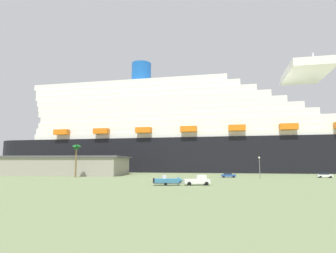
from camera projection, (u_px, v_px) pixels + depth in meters
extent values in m
plane|color=#66754C|center=(170.00, 175.00, 114.97)|extent=(600.00, 600.00, 0.00)
cube|color=black|center=(193.00, 156.00, 153.16)|extent=(200.07, 45.76, 17.50)
cylinder|color=black|center=(32.00, 156.00, 173.20)|extent=(33.58, 33.58, 17.50)
cube|color=white|center=(193.00, 137.00, 154.48)|extent=(176.15, 41.52, 3.22)
cube|color=white|center=(185.00, 131.00, 155.70)|extent=(166.75, 40.48, 3.22)
cube|color=white|center=(178.00, 125.00, 156.91)|extent=(156.60, 39.52, 3.22)
cube|color=white|center=(171.00, 120.00, 158.12)|extent=(146.76, 38.37, 3.22)
cube|color=white|center=(164.00, 114.00, 159.34)|extent=(142.07, 37.68, 3.22)
cube|color=white|center=(158.00, 109.00, 160.55)|extent=(135.08, 36.99, 3.22)
cube|color=white|center=(151.00, 104.00, 161.76)|extent=(129.04, 36.40, 3.22)
cube|color=white|center=(144.00, 99.00, 162.98)|extent=(123.68, 35.44, 3.22)
cube|color=white|center=(138.00, 94.00, 164.19)|extent=(116.24, 34.21, 3.22)
cube|color=white|center=(131.00, 89.00, 165.40)|extent=(111.48, 33.25, 3.22)
cube|color=white|center=(306.00, 72.00, 146.63)|extent=(22.30, 35.86, 4.00)
cylinder|color=#1959B2|center=(141.00, 74.00, 165.25)|extent=(12.09, 12.09, 13.10)
cylinder|color=silver|center=(314.00, 64.00, 146.34)|extent=(0.80, 0.80, 12.00)
cube|color=orange|center=(62.00, 132.00, 152.96)|extent=(8.21, 3.78, 2.80)
cube|color=orange|center=(101.00, 131.00, 148.28)|extent=(8.21, 3.78, 2.80)
cube|color=orange|center=(143.00, 130.00, 143.61)|extent=(8.21, 3.78, 2.80)
cube|color=orange|center=(189.00, 129.00, 138.93)|extent=(8.21, 3.78, 2.80)
cube|color=orange|center=(237.00, 128.00, 134.26)|extent=(8.21, 3.78, 2.80)
cube|color=orange|center=(289.00, 127.00, 129.58)|extent=(8.21, 3.78, 2.80)
cube|color=gray|center=(51.00, 166.00, 115.15)|extent=(60.27, 28.98, 6.89)
cube|color=#4C4C51|center=(52.00, 157.00, 115.63)|extent=(62.68, 30.14, 0.60)
cube|color=white|center=(197.00, 181.00, 61.77)|extent=(5.86, 2.94, 0.90)
cube|color=white|center=(201.00, 177.00, 61.93)|extent=(2.30, 2.16, 0.90)
cube|color=#26333F|center=(204.00, 177.00, 61.94)|extent=(0.39, 1.67, 0.63)
cylinder|color=black|center=(205.00, 183.00, 62.78)|extent=(0.84, 0.41, 0.80)
cylinder|color=black|center=(207.00, 184.00, 60.80)|extent=(0.84, 0.41, 0.80)
cylinder|color=black|center=(188.00, 183.00, 62.63)|extent=(0.84, 0.41, 0.80)
cylinder|color=black|center=(189.00, 184.00, 60.65)|extent=(0.84, 0.41, 0.80)
cube|color=#595960|center=(167.00, 183.00, 61.45)|extent=(6.03, 2.79, 0.16)
cube|color=#595960|center=(182.00, 183.00, 61.59)|extent=(1.89, 0.45, 0.10)
cylinder|color=black|center=(165.00, 183.00, 62.42)|extent=(0.67, 0.33, 0.64)
cylinder|color=black|center=(166.00, 184.00, 60.42)|extent=(0.67, 0.33, 0.64)
cube|color=teal|center=(167.00, 181.00, 61.51)|extent=(5.55, 2.90, 0.90)
cone|color=teal|center=(181.00, 181.00, 61.64)|extent=(1.50, 2.00, 1.82)
cube|color=silver|center=(164.00, 177.00, 61.59)|extent=(0.96, 1.12, 0.70)
cube|color=black|center=(154.00, 181.00, 61.40)|extent=(0.44, 0.55, 1.10)
cylinder|color=brown|center=(76.00, 163.00, 95.81)|extent=(0.56, 0.56, 9.88)
cone|color=#195923|center=(78.00, 148.00, 96.41)|extent=(0.76, 2.49, 2.17)
cone|color=#195923|center=(78.00, 148.00, 96.64)|extent=(1.97, 2.36, 2.27)
cone|color=#195923|center=(77.00, 148.00, 96.84)|extent=(2.50, 0.98, 2.24)
cone|color=#195923|center=(76.00, 148.00, 96.80)|extent=(2.46, 2.12, 2.00)
cone|color=#195923|center=(75.00, 148.00, 96.58)|extent=(1.17, 2.75, 1.71)
cone|color=#195923|center=(75.00, 148.00, 96.36)|extent=(1.61, 2.76, 1.57)
cone|color=#195923|center=(75.00, 148.00, 96.13)|extent=(2.50, 1.80, 2.19)
cone|color=#195923|center=(76.00, 148.00, 96.06)|extent=(2.68, 0.75, 1.72)
cone|color=#195923|center=(77.00, 148.00, 96.20)|extent=(2.02, 2.64, 1.65)
sphere|color=#195923|center=(76.00, 148.00, 96.44)|extent=(1.10, 1.10, 1.10)
cylinder|color=slate|center=(260.00, 169.00, 84.40)|extent=(0.20, 0.20, 6.15)
sphere|color=#F9F2CC|center=(259.00, 158.00, 84.83)|extent=(0.56, 0.56, 0.56)
cube|color=#264C99|center=(228.00, 176.00, 93.59)|extent=(4.80, 1.86, 0.70)
cube|color=#1E232D|center=(228.00, 174.00, 93.71)|extent=(2.69, 1.66, 0.55)
cylinder|color=black|center=(233.00, 176.00, 94.21)|extent=(0.66, 0.23, 0.66)
cylinder|color=black|center=(234.00, 177.00, 92.44)|extent=(0.66, 0.23, 0.66)
cylinder|color=black|center=(223.00, 176.00, 94.66)|extent=(0.66, 0.23, 0.66)
cylinder|color=black|center=(224.00, 177.00, 92.88)|extent=(0.66, 0.23, 0.66)
cube|color=white|center=(325.00, 176.00, 92.47)|extent=(4.76, 2.31, 0.70)
cube|color=#1E232D|center=(324.00, 174.00, 92.60)|extent=(2.73, 1.91, 0.55)
cylinder|color=black|center=(329.00, 177.00, 92.95)|extent=(0.68, 0.29, 0.66)
cylinder|color=black|center=(331.00, 177.00, 91.19)|extent=(0.68, 0.29, 0.66)
cylinder|color=black|center=(319.00, 177.00, 93.66)|extent=(0.68, 0.29, 0.66)
cylinder|color=black|center=(321.00, 177.00, 91.89)|extent=(0.68, 0.29, 0.66)
cube|color=yellow|center=(88.00, 174.00, 108.97)|extent=(4.52, 2.27, 0.70)
cube|color=#1E232D|center=(87.00, 172.00, 109.10)|extent=(2.60, 1.88, 0.55)
cylinder|color=black|center=(92.00, 175.00, 109.44)|extent=(0.68, 0.29, 0.66)
cylinder|color=black|center=(90.00, 175.00, 107.72)|extent=(0.68, 0.29, 0.66)
cylinder|color=black|center=(85.00, 175.00, 110.13)|extent=(0.68, 0.29, 0.66)
cylinder|color=black|center=(83.00, 175.00, 108.41)|extent=(0.68, 0.29, 0.66)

